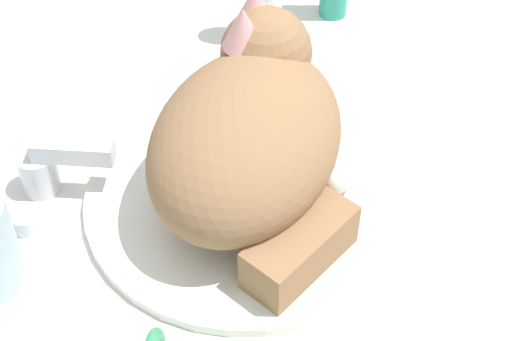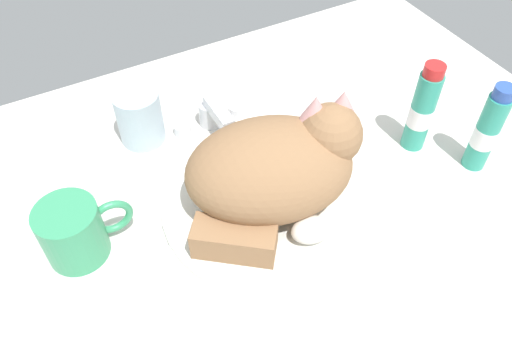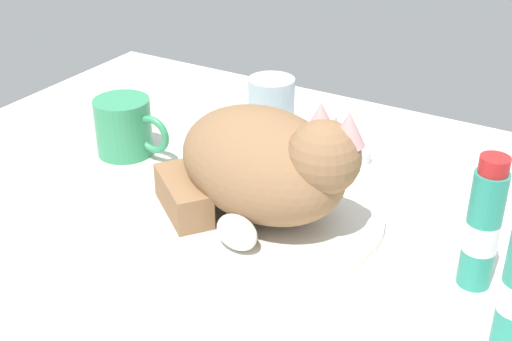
# 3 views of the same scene
# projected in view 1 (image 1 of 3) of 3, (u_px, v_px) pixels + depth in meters

# --- Properties ---
(ground_plane) EXTENTS (1.10, 0.83, 0.03)m
(ground_plane) POSITION_uv_depth(u_px,v_px,m) (247.00, 210.00, 0.75)
(ground_plane) COLOR silver
(sink_basin) EXTENTS (0.31, 0.31, 0.01)m
(sink_basin) POSITION_uv_depth(u_px,v_px,m) (247.00, 196.00, 0.74)
(sink_basin) COLOR silver
(sink_basin) RESTS_ON ground_plane
(faucet) EXTENTS (0.13, 0.09, 0.06)m
(faucet) POSITION_uv_depth(u_px,v_px,m) (48.00, 169.00, 0.73)
(faucet) COLOR silver
(faucet) RESTS_ON ground_plane
(cat) EXTENTS (0.28, 0.22, 0.16)m
(cat) POSITION_uv_depth(u_px,v_px,m) (252.00, 132.00, 0.69)
(cat) COLOR #936B47
(cat) RESTS_ON sink_basin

